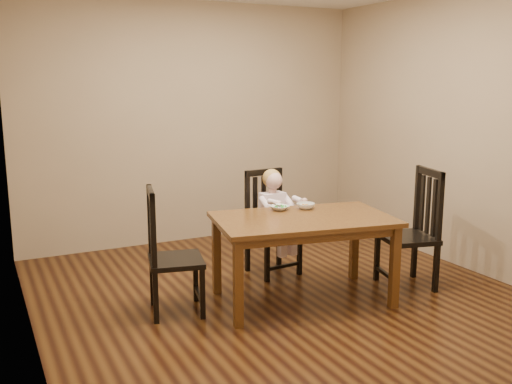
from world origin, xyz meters
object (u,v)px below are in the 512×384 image
toddler (274,211)px  bowl_peas (280,208)px  chair_left (169,254)px  bowl_veg (306,206)px  dining_table (303,227)px  chair_child (271,224)px  chair_right (413,231)px

toddler → bowl_peas: bearing=63.3°
chair_left → toddler: chair_left is taller
bowl_veg → dining_table: bearing=-124.9°
bowl_peas → chair_child: bearing=71.2°
chair_child → chair_left: size_ratio=0.98×
chair_child → chair_right: size_ratio=0.93×
chair_left → toddler: bearing=124.2°
chair_child → bowl_veg: size_ratio=6.23×
chair_child → bowl_veg: 0.59m
chair_right → toddler: chair_right is taller
dining_table → bowl_peas: (-0.05, 0.31, 0.10)m
chair_child → bowl_peas: size_ratio=6.10×
chair_left → toddler: (1.19, 0.47, 0.13)m
chair_child → toddler: bearing=90.0°
chair_child → bowl_peas: 0.56m
dining_table → toddler: toddler is taller
chair_child → bowl_peas: bearing=66.0°
chair_right → toddler: bearing=61.9°
toddler → bowl_peas: toddler is taller
chair_child → toddler: chair_child is taller
chair_right → bowl_peas: chair_right is taller
dining_table → bowl_veg: 0.33m
chair_right → chair_child: bearing=60.4°
toddler → bowl_veg: bearing=92.9°
bowl_peas → dining_table: bearing=-80.5°
dining_table → chair_right: (1.06, -0.14, -0.13)m
bowl_veg → bowl_peas: bearing=165.6°
chair_right → bowl_peas: size_ratio=6.56×
chair_right → bowl_peas: (-1.11, 0.45, 0.23)m
chair_right → toddler: size_ratio=2.00×
bowl_peas → chair_left: bearing=-176.6°
chair_child → toddler: (0.00, -0.05, 0.14)m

